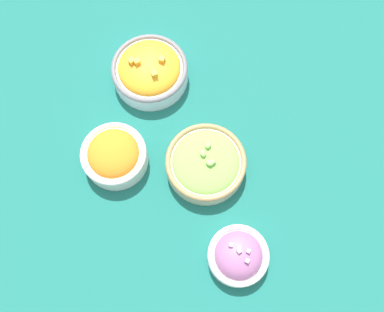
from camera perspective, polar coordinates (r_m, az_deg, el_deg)
ground_plane at (r=0.97m, az=0.00°, el=-0.54°), size 3.00×3.00×0.00m
bowl_carrots at (r=0.95m, az=-10.33°, el=0.10°), size 0.14×0.14×0.07m
bowl_squash at (r=1.02m, az=-5.66°, el=11.31°), size 0.18×0.18×0.09m
bowl_lettuce at (r=0.93m, az=1.89°, el=-0.87°), size 0.18×0.18×0.07m
bowl_red_onion at (r=0.90m, az=6.17°, el=-13.05°), size 0.13×0.13×0.07m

